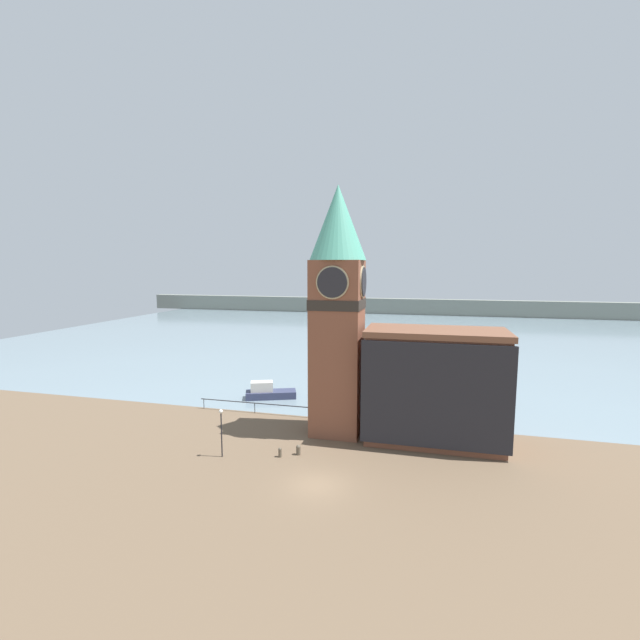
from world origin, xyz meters
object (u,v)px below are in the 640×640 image
(boat_near, at_px, (268,392))
(mooring_bollard_far, at_px, (298,449))
(pier_building, at_px, (434,386))
(mooring_bollard_near, at_px, (280,452))
(lamp_post, at_px, (221,424))
(clock_tower, at_px, (338,304))

(boat_near, xyz_separation_m, mooring_bollard_far, (7.77, -13.66, -0.27))
(pier_building, xyz_separation_m, mooring_bollard_near, (-11.93, -6.28, -4.53))
(pier_building, bearing_deg, boat_near, 156.14)
(lamp_post, bearing_deg, pier_building, 24.08)
(clock_tower, xyz_separation_m, lamp_post, (-7.88, -7.47, -9.08))
(pier_building, bearing_deg, lamp_post, -155.92)
(lamp_post, bearing_deg, mooring_bollard_near, 13.34)
(boat_near, height_order, mooring_bollard_far, boat_near)
(lamp_post, bearing_deg, boat_near, 97.12)
(boat_near, relative_size, mooring_bollard_near, 7.79)
(clock_tower, relative_size, pier_building, 1.87)
(pier_building, distance_m, lamp_post, 18.17)
(pier_building, height_order, lamp_post, pier_building)
(pier_building, height_order, mooring_bollard_far, pier_building)
(boat_near, xyz_separation_m, lamp_post, (1.93, -15.49, 2.03))
(pier_building, xyz_separation_m, lamp_post, (-16.46, -7.36, -2.21))
(mooring_bollard_far, relative_size, lamp_post, 0.21)
(pier_building, height_order, boat_near, pier_building)
(boat_near, xyz_separation_m, mooring_bollard_near, (6.47, -14.42, -0.29))
(pier_building, distance_m, mooring_bollard_near, 14.22)
(pier_building, relative_size, mooring_bollard_near, 15.32)
(mooring_bollard_far, bearing_deg, boat_near, 119.63)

